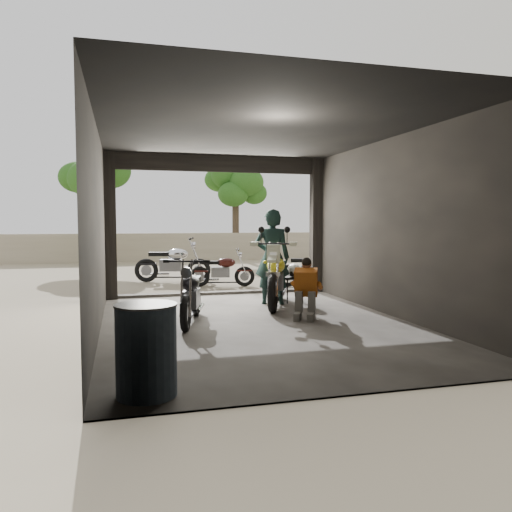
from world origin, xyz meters
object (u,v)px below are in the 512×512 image
sign_post (380,224)px  main_bike (277,273)px  helmet (294,270)px  outside_bike_a (173,260)px  outside_bike_c (313,266)px  stool (292,280)px  oil_drum (146,351)px  rider (272,257)px  mechanic (305,290)px  outside_bike_b (222,268)px  left_bike (191,291)px

sign_post → main_bike: bearing=-175.6°
helmet → outside_bike_a: bearing=98.9°
main_bike → outside_bike_a: bearing=131.9°
outside_bike_c → helmet: outside_bike_c is taller
main_bike → stool: 0.60m
outside_bike_a → outside_bike_c: size_ratio=1.14×
oil_drum → sign_post: size_ratio=0.38×
main_bike → rider: size_ratio=1.02×
mechanic → outside_bike_b: bearing=123.3°
helmet → oil_drum: oil_drum is taller
sign_post → outside_bike_a: bearing=125.7°
main_bike → left_bike: 2.25m
rider → stool: 0.70m
main_bike → stool: bearing=59.6°
outside_bike_b → mechanic: bearing=-160.5°
helmet → oil_drum: (-3.27, -4.98, -0.24)m
outside_bike_a → mechanic: bearing=-151.4°
outside_bike_b → outside_bike_c: outside_bike_c is taller
main_bike → rider: bearing=117.8°
outside_bike_c → oil_drum: 8.55m
helmet → sign_post: size_ratio=0.13×
rider → mechanic: bearing=115.5°
helmet → mechanic: bearing=-120.1°
main_bike → outside_bike_a: (-1.62, 4.63, -0.04)m
outside_bike_c → rider: (-1.83, -2.36, 0.43)m
mechanic → stool: bearing=104.8°
stool → outside_bike_a: bearing=115.8°
mechanic → helmet: 1.79m
main_bike → outside_bike_c: size_ratio=1.23×
main_bike → left_bike: main_bike is taller
main_bike → mechanic: size_ratio=1.94×
outside_bike_c → rider: bearing=161.4°
main_bike → outside_bike_b: main_bike is taller
outside_bike_c → mechanic: (-1.71, -3.97, -0.03)m
left_bike → outside_bike_b: size_ratio=1.11×
mechanic → sign_post: sign_post is taller
rider → sign_post: bearing=-142.5°
outside_bike_c → sign_post: sign_post is taller
outside_bike_b → stool: (0.91, -2.97, -0.02)m
main_bike → outside_bike_a: 4.90m
stool → oil_drum: size_ratio=0.61×
outside_bike_b → outside_bike_a: bearing=54.3°
left_bike → helmet: left_bike is taller
mechanic → sign_post: size_ratio=0.43×
outside_bike_b → oil_drum: 8.27m
main_bike → oil_drum: main_bike is taller
outside_bike_b → stool: 3.11m
helmet → oil_drum: 5.96m
outside_bike_b → helmet: 3.11m
oil_drum → helmet: bearing=56.7°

